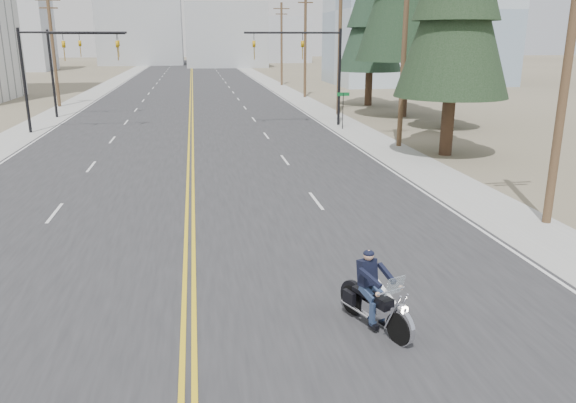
% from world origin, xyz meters
% --- Properties ---
extents(ground_plane, '(400.00, 400.00, 0.00)m').
position_xyz_m(ground_plane, '(0.00, 0.00, 0.00)').
color(ground_plane, '#776D56').
rests_on(ground_plane, ground).
extents(road, '(20.00, 200.00, 0.01)m').
position_xyz_m(road, '(0.00, 70.00, 0.01)').
color(road, '#303033').
rests_on(road, ground).
extents(sidewalk_left, '(3.00, 200.00, 0.01)m').
position_xyz_m(sidewalk_left, '(-11.50, 70.00, 0.01)').
color(sidewalk_left, '#A5A5A0').
rests_on(sidewalk_left, ground).
extents(sidewalk_right, '(3.00, 200.00, 0.01)m').
position_xyz_m(sidewalk_right, '(11.50, 70.00, 0.01)').
color(sidewalk_right, '#A5A5A0').
rests_on(sidewalk_right, ground).
extents(traffic_mast_left, '(7.10, 0.26, 7.00)m').
position_xyz_m(traffic_mast_left, '(-8.98, 32.00, 4.94)').
color(traffic_mast_left, black).
rests_on(traffic_mast_left, ground).
extents(traffic_mast_right, '(7.10, 0.26, 7.00)m').
position_xyz_m(traffic_mast_right, '(8.98, 32.00, 4.94)').
color(traffic_mast_right, black).
rests_on(traffic_mast_right, ground).
extents(traffic_mast_far, '(6.10, 0.26, 7.00)m').
position_xyz_m(traffic_mast_far, '(-9.31, 40.00, 4.87)').
color(traffic_mast_far, black).
rests_on(traffic_mast_far, ground).
extents(street_sign, '(0.90, 0.06, 2.62)m').
position_xyz_m(street_sign, '(10.80, 30.00, 1.80)').
color(street_sign, black).
rests_on(street_sign, ground).
extents(utility_pole_a, '(2.20, 0.30, 11.00)m').
position_xyz_m(utility_pole_a, '(12.50, 8.00, 5.73)').
color(utility_pole_a, brown).
rests_on(utility_pole_a, ground).
extents(utility_pole_b, '(2.20, 0.30, 11.50)m').
position_xyz_m(utility_pole_b, '(12.50, 23.00, 5.98)').
color(utility_pole_b, brown).
rests_on(utility_pole_b, ground).
extents(utility_pole_c, '(2.20, 0.30, 11.00)m').
position_xyz_m(utility_pole_c, '(12.50, 38.00, 5.73)').
color(utility_pole_c, brown).
rests_on(utility_pole_c, ground).
extents(utility_pole_d, '(2.20, 0.30, 11.50)m').
position_xyz_m(utility_pole_d, '(12.50, 53.00, 5.98)').
color(utility_pole_d, brown).
rests_on(utility_pole_d, ground).
extents(utility_pole_e, '(2.20, 0.30, 11.00)m').
position_xyz_m(utility_pole_e, '(12.50, 70.00, 5.73)').
color(utility_pole_e, brown).
rests_on(utility_pole_e, ground).
extents(utility_pole_left, '(2.20, 0.30, 10.50)m').
position_xyz_m(utility_pole_left, '(-12.50, 48.00, 5.48)').
color(utility_pole_left, brown).
rests_on(utility_pole_left, ground).
extents(glass_building, '(24.00, 16.00, 20.00)m').
position_xyz_m(glass_building, '(32.00, 70.00, 10.00)').
color(glass_building, '#9EB5CC').
rests_on(glass_building, ground).
extents(haze_bldg_a, '(14.00, 12.00, 22.00)m').
position_xyz_m(haze_bldg_a, '(-35.00, 115.00, 11.00)').
color(haze_bldg_a, '#B7BCC6').
rests_on(haze_bldg_a, ground).
extents(haze_bldg_b, '(18.00, 14.00, 14.00)m').
position_xyz_m(haze_bldg_b, '(8.00, 125.00, 7.00)').
color(haze_bldg_b, '#ADB2B7').
rests_on(haze_bldg_b, ground).
extents(haze_bldg_c, '(16.00, 12.00, 18.00)m').
position_xyz_m(haze_bldg_c, '(40.00, 110.00, 9.00)').
color(haze_bldg_c, '#B7BCC6').
rests_on(haze_bldg_c, ground).
extents(haze_bldg_d, '(20.00, 15.00, 26.00)m').
position_xyz_m(haze_bldg_d, '(-12.00, 140.00, 13.00)').
color(haze_bldg_d, '#ADB2B7').
rests_on(haze_bldg_d, ground).
extents(haze_bldg_e, '(14.00, 14.00, 12.00)m').
position_xyz_m(haze_bldg_e, '(25.00, 150.00, 6.00)').
color(haze_bldg_e, '#B7BCC6').
rests_on(haze_bldg_e, ground).
extents(motorcyclist, '(1.75, 2.47, 1.78)m').
position_xyz_m(motorcyclist, '(4.15, 1.75, 0.89)').
color(motorcyclist, black).
rests_on(motorcyclist, ground).
extents(conifer_mid, '(5.34, 5.34, 14.23)m').
position_xyz_m(conifer_mid, '(18.32, 29.11, 8.17)').
color(conifer_mid, '#382619').
rests_on(conifer_mid, ground).
extents(conifer_far, '(6.13, 6.13, 16.41)m').
position_xyz_m(conifer_far, '(17.13, 44.30, 9.42)').
color(conifer_far, '#382619').
rests_on(conifer_far, ground).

